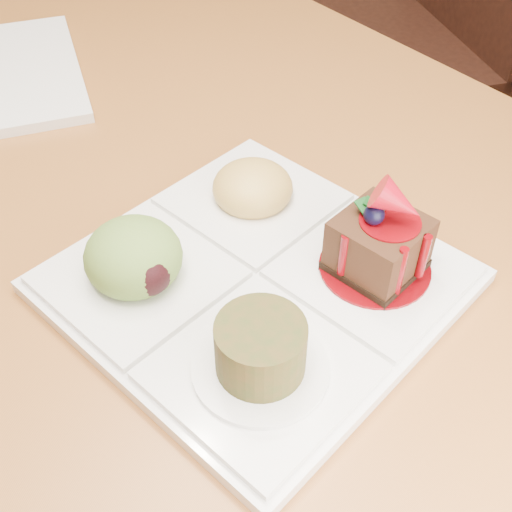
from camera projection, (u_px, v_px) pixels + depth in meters
ground at (109, 468)px, 1.22m from camera, size 6.00×6.00×0.00m
dining_table at (14, 181)px, 0.74m from camera, size 1.00×1.80×0.75m
sampler_plate at (250, 267)px, 0.52m from camera, size 0.32×0.32×0.11m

